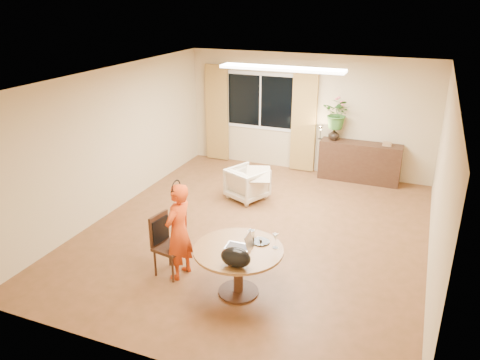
{
  "coord_description": "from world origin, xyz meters",
  "views": [
    {
      "loc": [
        2.4,
        -6.67,
        3.77
      ],
      "look_at": [
        -0.21,
        -0.2,
        0.98
      ],
      "focal_mm": 35.0,
      "sensor_mm": 36.0,
      "label": 1
    }
  ],
  "objects_px": {
    "armchair": "(247,184)",
    "dining_chair": "(170,246)",
    "child": "(179,232)",
    "sideboard": "(359,162)",
    "dining_table": "(238,258)"
  },
  "relations": [
    {
      "from": "child",
      "to": "armchair",
      "type": "bearing_deg",
      "value": -171.29
    },
    {
      "from": "dining_table",
      "to": "sideboard",
      "type": "distance_m",
      "value": 4.83
    },
    {
      "from": "child",
      "to": "sideboard",
      "type": "relative_size",
      "value": 0.83
    },
    {
      "from": "dining_table",
      "to": "dining_chair",
      "type": "distance_m",
      "value": 1.07
    },
    {
      "from": "armchair",
      "to": "dining_chair",
      "type": "bearing_deg",
      "value": 113.77
    },
    {
      "from": "dining_chair",
      "to": "sideboard",
      "type": "bearing_deg",
      "value": 77.42
    },
    {
      "from": "dining_chair",
      "to": "armchair",
      "type": "height_order",
      "value": "dining_chair"
    },
    {
      "from": "child",
      "to": "sideboard",
      "type": "xyz_separation_m",
      "value": [
        1.78,
        4.68,
        -0.28
      ]
    },
    {
      "from": "child",
      "to": "sideboard",
      "type": "distance_m",
      "value": 5.01
    },
    {
      "from": "dining_table",
      "to": "child",
      "type": "distance_m",
      "value": 0.94
    },
    {
      "from": "dining_chair",
      "to": "child",
      "type": "bearing_deg",
      "value": 14.32
    },
    {
      "from": "child",
      "to": "armchair",
      "type": "relative_size",
      "value": 2.04
    },
    {
      "from": "armchair",
      "to": "sideboard",
      "type": "height_order",
      "value": "sideboard"
    },
    {
      "from": "dining_table",
      "to": "sideboard",
      "type": "relative_size",
      "value": 0.7
    },
    {
      "from": "dining_chair",
      "to": "armchair",
      "type": "relative_size",
      "value": 1.31
    }
  ]
}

